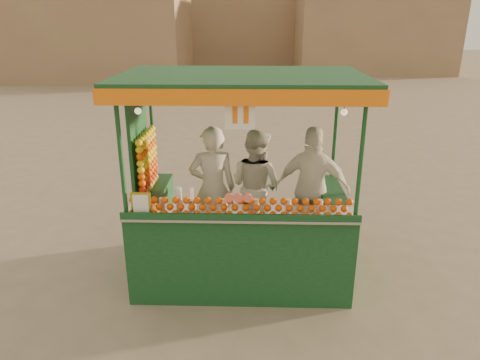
{
  "coord_description": "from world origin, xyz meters",
  "views": [
    {
      "loc": [
        -0.28,
        -5.08,
        3.16
      ],
      "look_at": [
        -0.42,
        -0.07,
        1.32
      ],
      "focal_mm": 33.05,
      "sensor_mm": 36.0,
      "label": 1
    }
  ],
  "objects_px": {
    "vendor_right": "(312,189)",
    "juice_cart": "(236,217)",
    "vendor_left": "(213,189)",
    "vendor_middle": "(255,186)"
  },
  "relations": [
    {
      "from": "vendor_left",
      "to": "vendor_right",
      "type": "distance_m",
      "value": 1.28
    },
    {
      "from": "juice_cart",
      "to": "vendor_middle",
      "type": "distance_m",
      "value": 0.59
    },
    {
      "from": "vendor_middle",
      "to": "vendor_right",
      "type": "distance_m",
      "value": 0.75
    },
    {
      "from": "juice_cart",
      "to": "vendor_left",
      "type": "relative_size",
      "value": 1.73
    },
    {
      "from": "juice_cart",
      "to": "vendor_right",
      "type": "distance_m",
      "value": 1.05
    },
    {
      "from": "juice_cart",
      "to": "vendor_middle",
      "type": "xyz_separation_m",
      "value": [
        0.24,
        0.48,
        0.24
      ]
    },
    {
      "from": "vendor_left",
      "to": "vendor_middle",
      "type": "relative_size",
      "value": 1.06
    },
    {
      "from": "juice_cart",
      "to": "vendor_left",
      "type": "height_order",
      "value": "juice_cart"
    },
    {
      "from": "vendor_middle",
      "to": "vendor_right",
      "type": "height_order",
      "value": "vendor_right"
    },
    {
      "from": "vendor_right",
      "to": "juice_cart",
      "type": "bearing_deg",
      "value": 29.88
    }
  ]
}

